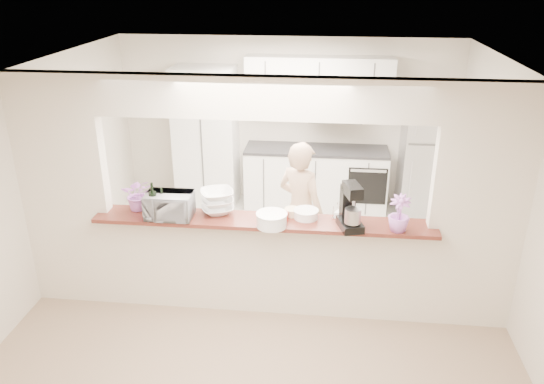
# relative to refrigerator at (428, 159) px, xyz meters

# --- Properties ---
(floor) EXTENTS (6.00, 6.00, 0.00)m
(floor) POSITION_rel_refrigerator_xyz_m (-2.05, -2.65, -0.85)
(floor) COLOR #9C856A
(floor) RESTS_ON ground
(tile_overlay) EXTENTS (5.00, 2.90, 0.01)m
(tile_overlay) POSITION_rel_refrigerator_xyz_m (-2.05, -1.10, -0.84)
(tile_overlay) COLOR beige
(tile_overlay) RESTS_ON floor
(partition) EXTENTS (5.00, 0.15, 2.50)m
(partition) POSITION_rel_refrigerator_xyz_m (-2.05, -2.65, 0.63)
(partition) COLOR silver
(partition) RESTS_ON floor
(bar_counter) EXTENTS (3.40, 0.38, 1.09)m
(bar_counter) POSITION_rel_refrigerator_xyz_m (-2.05, -2.65, -0.27)
(bar_counter) COLOR silver
(bar_counter) RESTS_ON floor
(kitchen_cabinets) EXTENTS (3.15, 0.62, 2.25)m
(kitchen_cabinets) POSITION_rel_refrigerator_xyz_m (-2.24, 0.07, 0.12)
(kitchen_cabinets) COLOR silver
(kitchen_cabinets) RESTS_ON floor
(refrigerator) EXTENTS (0.75, 0.70, 1.70)m
(refrigerator) POSITION_rel_refrigerator_xyz_m (0.00, 0.00, 0.00)
(refrigerator) COLOR #B3B3B8
(refrigerator) RESTS_ON floor
(flower_left) EXTENTS (0.37, 0.33, 0.34)m
(flower_left) POSITION_rel_refrigerator_xyz_m (-3.35, -2.60, 0.41)
(flower_left) COLOR #EA7CDB
(flower_left) RESTS_ON bar_counter
(wine_bottle_a) EXTENTS (0.08, 0.08, 0.38)m
(wine_bottle_a) POSITION_rel_refrigerator_xyz_m (-3.13, -2.80, 0.39)
(wine_bottle_a) COLOR black
(wine_bottle_a) RESTS_ON bar_counter
(wine_bottle_b) EXTENTS (0.06, 0.06, 0.32)m
(wine_bottle_b) POSITION_rel_refrigerator_xyz_m (-3.05, -2.75, 0.36)
(wine_bottle_b) COLOR black
(wine_bottle_b) RESTS_ON bar_counter
(toaster_oven) EXTENTS (0.47, 0.32, 0.25)m
(toaster_oven) POSITION_rel_refrigerator_xyz_m (-2.98, -2.75, 0.37)
(toaster_oven) COLOR #9D9CA1
(toaster_oven) RESTS_ON bar_counter
(serving_bowls) EXTENTS (0.43, 0.43, 0.24)m
(serving_bowls) POSITION_rel_refrigerator_xyz_m (-2.53, -2.60, 0.36)
(serving_bowls) COLOR white
(serving_bowls) RESTS_ON bar_counter
(plate_stack_a) EXTENTS (0.30, 0.30, 0.14)m
(plate_stack_a) POSITION_rel_refrigerator_xyz_m (-1.95, -2.84, 0.31)
(plate_stack_a) COLOR white
(plate_stack_a) RESTS_ON bar_counter
(plate_stack_b) EXTENTS (0.25, 0.25, 0.09)m
(plate_stack_b) POSITION_rel_refrigerator_xyz_m (-1.63, -2.62, 0.28)
(plate_stack_b) COLOR white
(plate_stack_b) RESTS_ON bar_counter
(red_bowl) EXTENTS (0.16, 0.16, 0.07)m
(red_bowl) POSITION_rel_refrigerator_xyz_m (-1.88, -2.68, 0.28)
(red_bowl) COLOR maroon
(red_bowl) RESTS_ON bar_counter
(tan_bowl) EXTENTS (0.16, 0.16, 0.07)m
(tan_bowl) POSITION_rel_refrigerator_xyz_m (-1.77, -2.57, 0.28)
(tan_bowl) COLOR beige
(tan_bowl) RESTS_ON bar_counter
(utensil_caddy) EXTENTS (0.25, 0.20, 0.20)m
(utensil_caddy) POSITION_rel_refrigerator_xyz_m (-1.25, -2.60, 0.32)
(utensil_caddy) COLOR silver
(utensil_caddy) RESTS_ON bar_counter
(stand_mixer) EXTENTS (0.27, 0.35, 0.46)m
(stand_mixer) POSITION_rel_refrigerator_xyz_m (-1.20, -2.79, 0.44)
(stand_mixer) COLOR black
(stand_mixer) RESTS_ON bar_counter
(flower_right) EXTENTS (0.23, 0.23, 0.36)m
(flower_right) POSITION_rel_refrigerator_xyz_m (-0.75, -2.80, 0.42)
(flower_right) COLOR #D170CD
(flower_right) RESTS_ON bar_counter
(person) EXTENTS (0.71, 0.65, 1.63)m
(person) POSITION_rel_refrigerator_xyz_m (-1.72, -1.85, -0.04)
(person) COLOR tan
(person) RESTS_ON floor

